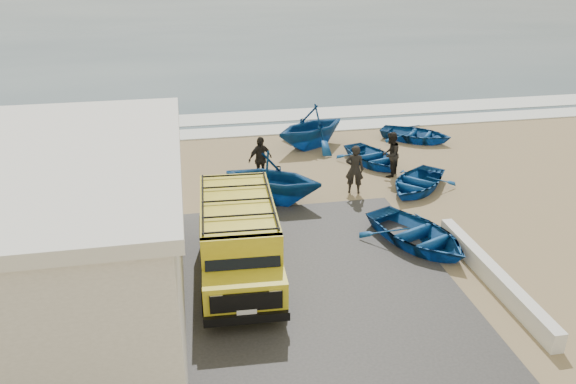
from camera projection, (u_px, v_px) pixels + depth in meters
ground at (296, 248)px, 17.61m from camera, size 160.00×160.00×0.00m
slab at (240, 290)px, 15.47m from camera, size 12.00×10.00×0.05m
ocean at (203, 21)px, 67.80m from camera, size 180.00×88.00×0.01m
surf_line at (249, 131)px, 28.36m from camera, size 180.00×1.60×0.06m
surf_wash at (243, 117)px, 30.60m from camera, size 180.00×2.20×0.04m
building at (12, 240)px, 13.65m from camera, size 8.40×9.40×4.30m
parapet at (493, 276)px, 15.67m from camera, size 0.35×6.00×0.55m
van at (239, 237)px, 15.75m from camera, size 2.35×5.40×2.28m
boat_near_left at (417, 234)px, 17.65m from camera, size 3.95×4.52×0.78m
boat_near_right at (417, 182)px, 21.58m from camera, size 4.04×4.02×0.69m
boat_mid_left at (272, 178)px, 20.33m from camera, size 4.79×4.61×1.95m
boat_mid_right at (372, 157)px, 24.15m from camera, size 3.09×3.72×0.67m
boat_far_left at (311, 126)px, 25.89m from camera, size 4.89×4.69×1.99m
boat_far_right at (416, 134)px, 26.94m from camera, size 4.13×3.95×0.70m
fisherman_front at (355, 169)px, 21.14m from camera, size 0.81×0.66×1.90m
fisherman_middle at (390, 154)px, 22.68m from camera, size 1.10×1.14×1.85m
fisherman_back at (260, 159)px, 22.22m from camera, size 1.17×0.88×1.84m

